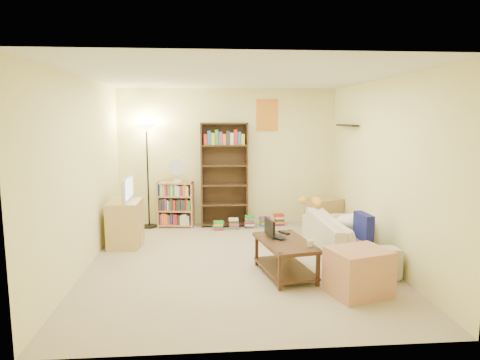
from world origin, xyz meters
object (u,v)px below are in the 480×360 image
object	(u,v)px
sofa	(345,237)
coffee_table	(285,253)
mug	(310,243)
laptop	(280,236)
side_table	(323,214)
end_cabinet	(359,272)
desk_fan	(177,169)
tabby_cat	(314,201)
television	(124,189)
floor_lamp	(147,145)
tall_bookshelf	(224,172)
short_bookshelf	(176,204)
tv_stand	(125,223)

from	to	relation	value
sofa	coffee_table	world-z (taller)	sofa
mug	coffee_table	bearing A→B (deg)	132.52
laptop	side_table	xyz separation A→B (m)	(1.13, 1.98, -0.17)
sofa	laptop	distance (m)	1.13
laptop	end_cabinet	world-z (taller)	end_cabinet
mug	side_table	xyz separation A→B (m)	(0.84, 2.42, -0.20)
coffee_table	laptop	size ratio (longest dim) A/B	3.12
desk_fan	end_cabinet	distance (m)	3.94
tabby_cat	side_table	xyz separation A→B (m)	(0.37, 0.75, -0.38)
television	floor_lamp	size ratio (longest dim) A/B	0.34
desk_fan	side_table	bearing A→B (deg)	-8.22
tall_bookshelf	floor_lamp	xyz separation A→B (m)	(-1.37, 0.00, 0.49)
tall_bookshelf	short_bookshelf	distance (m)	1.06
television	side_table	xyz separation A→B (m)	(3.33, 0.70, -0.60)
tabby_cat	sofa	bearing A→B (deg)	-71.12
tall_bookshelf	floor_lamp	bearing A→B (deg)	-178.94
sofa	end_cabinet	bearing A→B (deg)	167.99
side_table	floor_lamp	bearing A→B (deg)	172.39
desk_fan	laptop	bearing A→B (deg)	-58.32
coffee_table	short_bookshelf	distance (m)	3.00
television	short_bookshelf	xyz separation A→B (m)	(0.70, 1.11, -0.48)
coffee_table	desk_fan	bearing A→B (deg)	109.73
mug	tall_bookshelf	xyz separation A→B (m)	(-0.90, 2.84, 0.51)
mug	desk_fan	bearing A→B (deg)	121.89
mug	television	bearing A→B (deg)	145.24
desk_fan	short_bookshelf	bearing A→B (deg)	136.99
tv_stand	end_cabinet	world-z (taller)	tv_stand
laptop	tv_stand	xyz separation A→B (m)	(-2.20, 1.29, -0.11)
tabby_cat	coffee_table	xyz separation A→B (m)	(-0.72, -1.40, -0.37)
tall_bookshelf	desk_fan	bearing A→B (deg)	-176.04
tall_bookshelf	mug	bearing A→B (deg)	-71.41
television	laptop	bearing A→B (deg)	-119.21
short_bookshelf	tv_stand	bearing A→B (deg)	-115.24
tv_stand	end_cabinet	bearing A→B (deg)	-34.33
tabby_cat	laptop	distance (m)	1.46
mug	side_table	world-z (taller)	side_table
laptop	desk_fan	size ratio (longest dim) A/B	0.82
desk_fan	side_table	distance (m)	2.72
tv_stand	side_table	size ratio (longest dim) A/B	1.23
floor_lamp	sofa	bearing A→B (deg)	-32.74
mug	tv_stand	world-z (taller)	tv_stand
tv_stand	desk_fan	world-z (taller)	desk_fan
coffee_table	end_cabinet	world-z (taller)	end_cabinet
coffee_table	desk_fan	world-z (taller)	desk_fan
mug	side_table	bearing A→B (deg)	70.83
sofa	side_table	distance (m)	1.52
laptop	television	xyz separation A→B (m)	(-2.20, 1.29, 0.43)
sofa	television	xyz separation A→B (m)	(-3.22, 0.82, 0.60)
television	end_cabinet	world-z (taller)	television
floor_lamp	side_table	distance (m)	3.36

